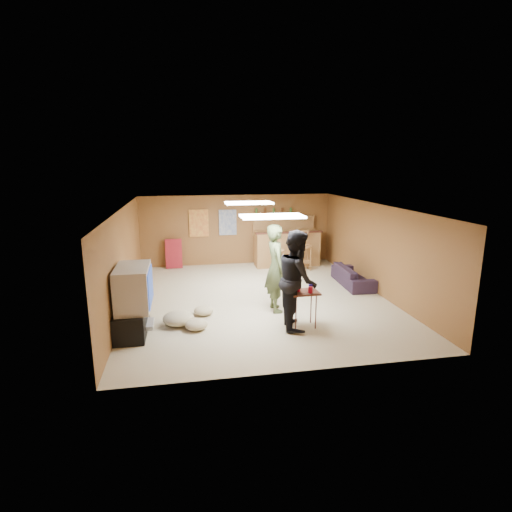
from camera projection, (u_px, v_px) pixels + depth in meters
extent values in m
plane|color=#C0B392|center=(258.00, 298.00, 9.56)|extent=(7.00, 7.00, 0.00)
cube|color=silver|center=(258.00, 207.00, 9.06)|extent=(6.00, 7.00, 0.02)
cube|color=brown|center=(237.00, 230.00, 12.66)|extent=(6.00, 0.02, 2.20)
cube|color=brown|center=(301.00, 305.00, 5.96)|extent=(6.00, 0.02, 2.20)
cube|color=brown|center=(124.00, 259.00, 8.78)|extent=(0.02, 7.00, 2.20)
cube|color=brown|center=(377.00, 249.00, 9.85)|extent=(0.02, 7.00, 2.20)
cube|color=black|center=(132.00, 320.00, 7.59)|extent=(0.55, 1.30, 0.50)
cube|color=#B2B2B7|center=(144.00, 324.00, 7.65)|extent=(0.35, 0.50, 0.08)
cube|color=#B2B2B7|center=(133.00, 287.00, 7.45)|extent=(0.60, 1.10, 0.80)
cube|color=navy|center=(150.00, 286.00, 7.51)|extent=(0.02, 0.95, 0.65)
cube|color=olive|center=(287.00, 248.00, 12.53)|extent=(2.00, 0.60, 1.10)
cube|color=#451F16|center=(289.00, 233.00, 12.16)|extent=(2.10, 0.12, 0.05)
cube|color=olive|center=(284.00, 217.00, 12.74)|extent=(2.00, 0.18, 0.05)
cube|color=olive|center=(284.00, 226.00, 12.83)|extent=(2.00, 0.14, 0.60)
cube|color=#BF3F26|center=(199.00, 223.00, 12.36)|extent=(0.60, 0.03, 0.85)
cube|color=#334C99|center=(228.00, 222.00, 12.52)|extent=(0.55, 0.03, 0.80)
cube|color=maroon|center=(174.00, 254.00, 12.27)|extent=(0.50, 0.26, 0.91)
cube|color=white|center=(272.00, 216.00, 7.63)|extent=(1.20, 0.60, 0.04)
cube|color=white|center=(249.00, 203.00, 10.22)|extent=(1.20, 0.60, 0.04)
imported|color=#485531|center=(276.00, 268.00, 8.60)|extent=(0.49, 0.72, 1.91)
imported|color=black|center=(297.00, 280.00, 7.72)|extent=(0.84, 1.02, 1.93)
imported|color=black|center=(353.00, 276.00, 10.59)|extent=(0.74, 1.71, 0.49)
cube|color=#451F16|center=(304.00, 309.00, 7.85)|extent=(0.57, 0.46, 0.73)
cylinder|color=red|center=(298.00, 289.00, 7.76)|extent=(0.08, 0.08, 0.11)
cylinder|color=red|center=(310.00, 290.00, 7.67)|extent=(0.11, 0.11, 0.12)
cylinder|color=navy|center=(311.00, 287.00, 7.85)|extent=(0.11, 0.11, 0.12)
ellipsoid|color=tan|center=(178.00, 318.00, 7.97)|extent=(0.78, 0.78, 0.28)
ellipsoid|color=tan|center=(204.00, 310.00, 8.53)|extent=(0.45, 0.45, 0.19)
ellipsoid|color=tan|center=(196.00, 324.00, 7.77)|extent=(0.56, 0.56, 0.20)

